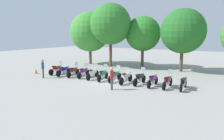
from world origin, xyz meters
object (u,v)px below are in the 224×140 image
at_px(motorcycle_0, 57,69).
at_px(person_1, 112,76).
at_px(motorcycle_6, 115,76).
at_px(tree_2, 143,34).
at_px(person_0, 43,67).
at_px(motorcycle_11, 183,83).
at_px(motorcycle_3, 84,72).
at_px(motorcycle_5, 103,75).
at_px(motorcycle_9, 153,80).
at_px(tree_3, 183,31).
at_px(motorcycle_7, 126,77).
at_px(motorcycle_8, 140,78).
at_px(motorcycle_4, 93,73).
at_px(motorcycle_2, 73,71).
at_px(traffic_cone, 36,71).
at_px(tree_1, 111,24).
at_px(motorcycle_10, 168,81).
at_px(motorcycle_1, 64,70).
at_px(tree_0, 90,32).

relative_size(motorcycle_0, person_1, 1.26).
height_order(motorcycle_6, tree_2, tree_2).
bearing_deg(person_0, motorcycle_11, 157.23).
height_order(motorcycle_3, motorcycle_5, same).
bearing_deg(motorcycle_3, tree_2, -21.65).
height_order(motorcycle_9, tree_3, tree_3).
xyz_separation_m(motorcycle_6, motorcycle_7, (1.16, -0.11, -0.01)).
bearing_deg(motorcycle_8, motorcycle_6, 95.71).
relative_size(motorcycle_4, motorcycle_11, 1.00).
height_order(motorcycle_2, person_0, person_0).
xyz_separation_m(motorcycle_3, person_1, (4.72, -2.47, 0.51)).
relative_size(motorcycle_5, traffic_cone, 3.96).
distance_m(motorcycle_2, motorcycle_11, 10.44).
relative_size(person_0, tree_3, 0.26).
relative_size(motorcycle_0, tree_1, 0.28).
height_order(motorcycle_2, tree_2, tree_2).
bearing_deg(motorcycle_4, motorcycle_10, -93.11).
relative_size(motorcycle_1, tree_3, 0.32).
relative_size(motorcycle_6, motorcycle_11, 1.00).
bearing_deg(motorcycle_6, motorcycle_11, -86.53).
relative_size(motorcycle_0, motorcycle_1, 1.00).
xyz_separation_m(motorcycle_1, tree_0, (-2.79, 8.04, 3.93)).
distance_m(motorcycle_7, tree_2, 10.18).
bearing_deg(motorcycle_0, motorcycle_8, -91.57).
distance_m(tree_0, traffic_cone, 9.80).
bearing_deg(traffic_cone, motorcycle_6, 7.73).
height_order(motorcycle_11, person_1, person_1).
height_order(motorcycle_2, person_1, person_1).
bearing_deg(motorcycle_3, motorcycle_4, -102.32).
bearing_deg(motorcycle_6, person_1, -154.17).
bearing_deg(motorcycle_7, motorcycle_2, 92.53).
xyz_separation_m(motorcycle_0, tree_0, (-1.63, 7.91, 3.91)).
distance_m(motorcycle_4, tree_0, 10.75).
bearing_deg(motorcycle_2, motorcycle_0, 80.45).
height_order(motorcycle_2, motorcycle_6, same).
relative_size(motorcycle_9, person_0, 1.22).
height_order(motorcycle_9, tree_2, tree_2).
relative_size(person_1, traffic_cone, 3.17).
height_order(motorcycle_6, tree_3, tree_3).
xyz_separation_m(motorcycle_6, person_1, (1.24, -2.56, 0.51)).
xyz_separation_m(motorcycle_0, tree_2, (5.61, 9.32, 3.65)).
height_order(motorcycle_0, motorcycle_8, same).
xyz_separation_m(motorcycle_9, tree_0, (-12.05, 7.57, 3.93)).
relative_size(motorcycle_11, tree_3, 0.32).
xyz_separation_m(motorcycle_3, tree_0, (-5.10, 7.73, 3.91)).
distance_m(motorcycle_10, tree_0, 15.65).
bearing_deg(tree_1, motorcycle_10, -34.78).
relative_size(motorcycle_9, motorcycle_11, 1.00).
bearing_deg(tree_0, motorcycle_9, -32.13).
xyz_separation_m(motorcycle_5, motorcycle_9, (4.63, 0.24, -0.01)).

